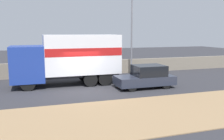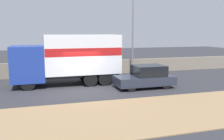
{
  "view_description": "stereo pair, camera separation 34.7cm",
  "coord_description": "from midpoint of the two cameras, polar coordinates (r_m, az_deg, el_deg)",
  "views": [
    {
      "loc": [
        -3.26,
        -15.58,
        3.83
      ],
      "look_at": [
        2.16,
        1.06,
        1.14
      ],
      "focal_mm": 40.0,
      "sensor_mm": 36.0,
      "label": 1
    },
    {
      "loc": [
        -2.93,
        -15.68,
        3.83
      ],
      "look_at": [
        2.16,
        1.06,
        1.14
      ],
      "focal_mm": 40.0,
      "sensor_mm": 36.0,
      "label": 2
    }
  ],
  "objects": [
    {
      "name": "box_truck",
      "position": [
        18.25,
        -9.0,
        3.0
      ],
      "size": [
        7.58,
        2.58,
        3.61
      ],
      "rotation": [
        0.0,
        0.0,
        3.14
      ],
      "color": "navy",
      "rests_on": "ground_plane"
    },
    {
      "name": "dirt_shoulder_foreground",
      "position": [
        11.42,
        -0.19,
        -10.74
      ],
      "size": [
        60.0,
        5.24,
        0.04
      ],
      "color": "#937551",
      "rests_on": "ground_plane"
    },
    {
      "name": "ground_plane",
      "position": [
        16.39,
        -5.56,
        -4.81
      ],
      "size": [
        80.0,
        80.0,
        0.0
      ],
      "primitive_type": "plane",
      "color": "#2D2D33"
    },
    {
      "name": "stone_wall_backdrop",
      "position": [
        22.16,
        -8.69,
        0.36
      ],
      "size": [
        60.0,
        0.35,
        1.27
      ],
      "color": "gray",
      "rests_on": "ground_plane"
    },
    {
      "name": "street_lamp",
      "position": [
        22.52,
        5.24,
        9.79
      ],
      "size": [
        0.56,
        0.28,
        7.39
      ],
      "color": "slate",
      "rests_on": "ground_plane"
    },
    {
      "name": "car_hatchback",
      "position": [
        17.3,
        8.32,
        -1.59
      ],
      "size": [
        4.02,
        1.84,
        1.56
      ],
      "rotation": [
        0.0,
        0.0,
        3.14
      ],
      "color": "#282D3D",
      "rests_on": "ground_plane"
    }
  ]
}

